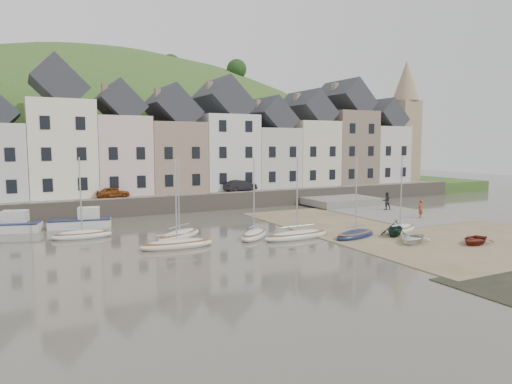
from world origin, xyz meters
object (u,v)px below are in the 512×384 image
person_red (420,209)px  car_right (240,186)px  person_dark (386,201)px  car_left (113,192)px  rowboat_green (395,228)px  rowboat_red (475,240)px  rowboat_white (412,238)px  sailboat_0 (82,235)px

person_red → car_right: (-10.87, 16.87, 1.27)m
person_dark → car_left: 28.47m
rowboat_green → person_red: person_red is taller
person_dark → rowboat_red: bearing=90.0°
rowboat_green → rowboat_red: 5.54m
rowboat_green → person_dark: 14.25m
rowboat_green → rowboat_white: bearing=-40.1°
sailboat_0 → car_right: 22.26m
rowboat_red → car_right: 27.49m
person_red → car_right: size_ratio=0.43×
sailboat_0 → car_right: bearing=32.2°
car_right → rowboat_red: bearing=-178.8°
rowboat_white → car_right: (-2.03, 24.54, 1.88)m
rowboat_white → car_left: (-16.36, 24.54, 1.78)m
sailboat_0 → person_dark: 30.53m
rowboat_red → car_left: 33.52m
person_dark → rowboat_white: bearing=75.0°
person_dark → rowboat_green: bearing=71.3°
person_dark → car_left: bearing=-2.1°
rowboat_green → car_left: 27.99m
rowboat_green → rowboat_red: (3.10, -4.58, -0.33)m
rowboat_white → car_left: car_left is taller
person_red → person_dark: (0.90, 5.52, 0.08)m
rowboat_red → person_dark: 16.64m
rowboat_white → person_red: size_ratio=1.77×
rowboat_white → sailboat_0: bearing=-152.5°
car_left → car_right: (14.32, 0.00, 0.10)m
person_dark → car_right: 16.39m
car_right → person_dark: bearing=-144.8°
sailboat_0 → car_left: bearing=69.5°
person_red → car_left: car_left is taller
sailboat_0 → person_red: bearing=-9.7°
rowboat_red → car_left: size_ratio=0.87×
sailboat_0 → car_right: sailboat_0 is taller
person_red → car_right: 20.11m
rowboat_green → car_right: 22.46m
rowboat_white → person_red: (8.83, 7.67, 0.61)m
person_dark → car_left: (-26.09, 11.35, 1.10)m
sailboat_0 → rowboat_red: size_ratio=2.21×
rowboat_green → car_left: (-16.91, 22.25, 1.47)m
rowboat_white → rowboat_red: (3.66, -2.29, -0.02)m
sailboat_0 → rowboat_green: 23.75m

